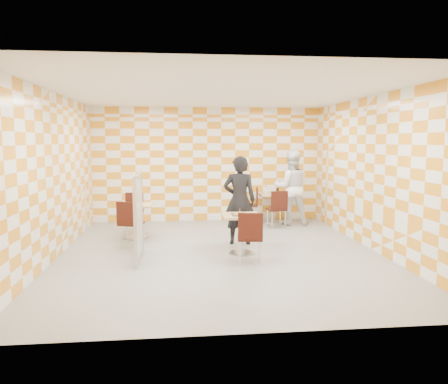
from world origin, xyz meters
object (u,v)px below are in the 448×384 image
(chair_second_side, at_px, (253,202))
(soda_bottle, at_px, (277,190))
(chair_empty_near, at_px, (129,220))
(sport_bottle, at_px, (266,190))
(main_table, at_px, (241,227))
(man_white, at_px, (291,188))
(partition, at_px, (139,216))
(chair_main_front, at_px, (250,234))
(chair_second_front, at_px, (278,206))
(empty_table, at_px, (136,215))
(man_dark, at_px, (239,200))
(second_table, at_px, (273,203))
(chair_empty_far, at_px, (134,209))

(chair_second_side, relative_size, soda_bottle, 4.02)
(chair_empty_near, bearing_deg, sport_bottle, 36.63)
(sport_bottle, xyz_separation_m, soda_bottle, (0.29, -0.08, 0.01))
(main_table, height_order, man_white, man_white)
(partition, xyz_separation_m, sport_bottle, (3.01, 3.44, 0.05))
(sport_bottle, bearing_deg, soda_bottle, -14.34)
(chair_main_front, distance_m, sport_bottle, 4.17)
(chair_second_front, xyz_separation_m, chair_empty_near, (-3.40, -1.51, 0.00))
(empty_table, bearing_deg, chair_second_front, 12.83)
(partition, bearing_deg, empty_table, 97.16)
(chair_empty_near, bearing_deg, chair_main_front, -35.45)
(chair_second_side, bearing_deg, man_dark, -106.39)
(partition, bearing_deg, chair_main_front, -16.73)
(chair_empty_near, bearing_deg, soda_bottle, 33.48)
(chair_empty_near, height_order, sport_bottle, sport_bottle)
(sport_bottle, bearing_deg, chair_empty_near, -143.37)
(main_table, relative_size, man_dark, 0.41)
(chair_second_front, height_order, chair_second_side, same)
(chair_second_front, height_order, chair_empty_near, same)
(second_table, bearing_deg, empty_table, -155.26)
(main_table, distance_m, man_dark, 0.93)
(main_table, xyz_separation_m, empty_table, (-2.11, 1.57, 0.00))
(chair_second_front, distance_m, soda_bottle, 0.93)
(second_table, xyz_separation_m, chair_empty_near, (-3.45, -2.31, 0.04))
(man_dark, xyz_separation_m, soda_bottle, (1.34, 2.36, -0.06))
(chair_second_side, distance_m, chair_empty_far, 3.10)
(empty_table, height_order, chair_main_front, chair_main_front)
(empty_table, xyz_separation_m, chair_empty_near, (-0.06, -0.75, 0.04))
(chair_main_front, height_order, partition, partition)
(empty_table, xyz_separation_m, chair_second_side, (2.86, 1.57, 0.04))
(chair_second_front, relative_size, partition, 0.60)
(man_white, xyz_separation_m, soda_bottle, (-0.26, 0.40, -0.09))
(chair_second_front, xyz_separation_m, sport_bottle, (-0.11, 0.94, 0.29))
(chair_main_front, distance_m, chair_empty_far, 3.70)
(second_table, relative_size, partition, 0.48)
(chair_second_side, distance_m, sport_bottle, 0.49)
(chair_second_side, distance_m, soda_bottle, 0.73)
(second_table, xyz_separation_m, man_dark, (-1.20, -2.30, 0.40))
(chair_second_front, bearing_deg, soda_bottle, 77.74)
(man_dark, bearing_deg, chair_second_side, -97.90)
(partition, bearing_deg, main_table, 5.34)
(chair_second_side, height_order, man_white, man_white)
(partition, distance_m, man_white, 4.64)
(chair_second_front, bearing_deg, chair_empty_far, -177.83)
(second_table, distance_m, chair_second_front, 0.80)
(chair_main_front, xyz_separation_m, sport_bottle, (1.09, 4.02, 0.29))
(second_table, xyz_separation_m, chair_empty_far, (-3.48, -0.93, 0.04))
(man_dark, relative_size, man_white, 0.97)
(sport_bottle, bearing_deg, man_white, -40.51)
(sport_bottle, bearing_deg, main_table, -109.03)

